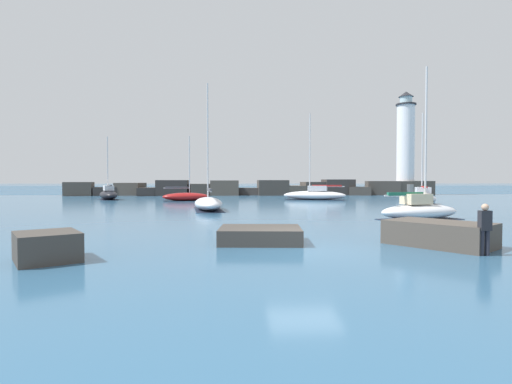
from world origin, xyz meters
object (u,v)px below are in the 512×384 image
at_px(sailboat_moored_2, 208,203).
at_px(person_on_rocks, 485,227).
at_px(sailboat_moored_0, 315,195).
at_px(sailboat_moored_1, 422,198).
at_px(sailboat_moored_5, 186,196).
at_px(sailboat_moored_4, 108,194).
at_px(sailboat_moored_3, 419,210).
at_px(lighthouse, 405,149).

xyz_separation_m(sailboat_moored_2, person_on_rocks, (10.00, -20.70, 0.37)).
xyz_separation_m(sailboat_moored_0, sailboat_moored_1, (9.40, -8.95, -0.01)).
relative_size(sailboat_moored_0, sailboat_moored_5, 1.41).
height_order(sailboat_moored_0, sailboat_moored_1, sailboat_moored_0).
relative_size(sailboat_moored_0, sailboat_moored_4, 1.35).
relative_size(sailboat_moored_3, sailboat_moored_4, 1.18).
bearing_deg(sailboat_moored_1, lighthouse, 69.59).
distance_m(lighthouse, sailboat_moored_1, 27.86).
relative_size(lighthouse, sailboat_moored_3, 1.83).
xyz_separation_m(lighthouse, sailboat_moored_4, (-44.66, -14.01, -7.01)).
bearing_deg(person_on_rocks, sailboat_moored_1, 67.32).
distance_m(sailboat_moored_1, sailboat_moored_3, 18.12).
height_order(sailboat_moored_1, sailboat_moored_4, sailboat_moored_1).
bearing_deg(sailboat_moored_1, person_on_rocks, -112.68).
bearing_deg(sailboat_moored_5, sailboat_moored_4, 159.69).
distance_m(sailboat_moored_1, person_on_rocks, 30.18).
bearing_deg(sailboat_moored_2, sailboat_moored_1, 18.27).
distance_m(lighthouse, sailboat_moored_4, 47.33).
bearing_deg(sailboat_moored_1, sailboat_moored_2, -161.73).
height_order(sailboat_moored_1, sailboat_moored_3, sailboat_moored_1).
distance_m(sailboat_moored_2, sailboat_moored_3, 16.23).
bearing_deg(sailboat_moored_0, sailboat_moored_2, -127.25).
relative_size(sailboat_moored_1, person_on_rocks, 5.67).
distance_m(sailboat_moored_0, sailboat_moored_5, 15.79).
bearing_deg(sailboat_moored_0, sailboat_moored_1, -43.60).
relative_size(sailboat_moored_1, sailboat_moored_2, 0.90).
bearing_deg(sailboat_moored_3, person_on_rocks, -106.61).
distance_m(lighthouse, sailboat_moored_5, 39.48).
bearing_deg(lighthouse, sailboat_moored_0, -139.06).
height_order(sailboat_moored_3, sailboat_moored_4, sailboat_moored_3).
distance_m(sailboat_moored_2, sailboat_moored_5, 15.05).
xyz_separation_m(sailboat_moored_0, sailboat_moored_4, (-25.86, 2.30, 0.01)).
height_order(sailboat_moored_0, sailboat_moored_2, sailboat_moored_0).
bearing_deg(sailboat_moored_4, person_on_rocks, -58.85).
bearing_deg(lighthouse, sailboat_moored_1, -110.41).
xyz_separation_m(lighthouse, sailboat_moored_2, (-31.04, -32.40, -7.13)).
bearing_deg(sailboat_moored_3, lighthouse, 67.04).
bearing_deg(sailboat_moored_5, sailboat_moored_2, -76.62).
xyz_separation_m(sailboat_moored_0, sailboat_moored_5, (-15.72, -1.45, -0.14)).
bearing_deg(sailboat_moored_0, lighthouse, 40.94).
bearing_deg(sailboat_moored_1, sailboat_moored_3, -116.74).
xyz_separation_m(sailboat_moored_5, person_on_rocks, (13.49, -35.34, 0.41)).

